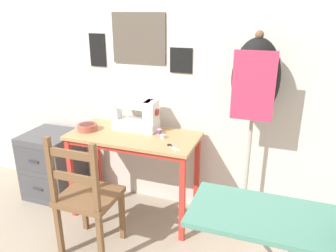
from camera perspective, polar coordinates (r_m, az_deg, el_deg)
name	(u,v)px	position (r m, az deg, el deg)	size (l,w,h in m)	color
ground_plane	(123,229)	(2.85, -7.77, -17.33)	(14.00, 14.00, 0.00)	tan
wall_back	(147,63)	(2.82, -3.66, 10.89)	(10.00, 0.07, 2.55)	silver
sewing_table	(133,147)	(2.71, -6.11, -3.63)	(1.06, 0.50, 0.74)	tan
sewing_machine	(138,116)	(2.74, -5.29, 1.81)	(0.39, 0.18, 0.28)	white
fabric_bowl	(87,127)	(2.83, -13.87, -0.18)	(0.16, 0.16, 0.05)	#B25647
scissors	(172,147)	(2.43, 0.64, -3.62)	(0.13, 0.12, 0.01)	silver
thread_spool_near_machine	(159,132)	(2.66, -1.50, -1.02)	(0.04, 0.04, 0.04)	purple
thread_spool_mid_table	(163,136)	(2.58, -0.92, -1.82)	(0.04, 0.04, 0.03)	silver
wooden_chair	(87,198)	(2.46, -13.96, -12.01)	(0.40, 0.38, 0.93)	brown
filing_cabinet	(53,164)	(3.32, -19.45, -6.32)	(0.45, 0.47, 0.62)	#4C4C51
dress_form	(254,90)	(2.41, 14.82, 6.02)	(0.34, 0.32, 1.58)	#846647
ironing_board	(322,233)	(1.64, 25.17, -16.58)	(1.17, 0.38, 0.84)	#518E7A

